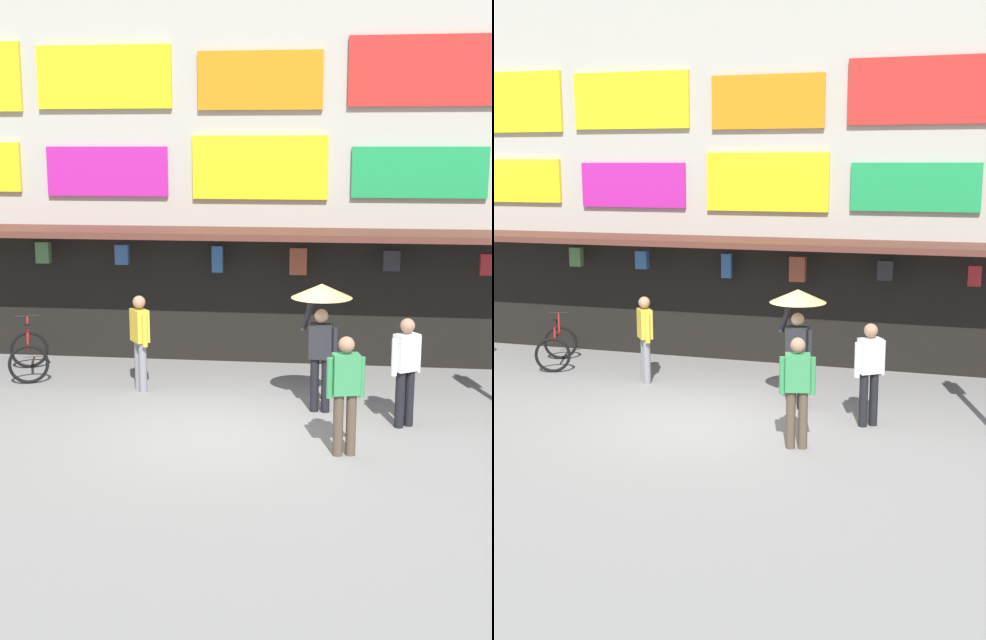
{
  "view_description": "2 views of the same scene",
  "coord_description": "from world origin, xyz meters",
  "views": [
    {
      "loc": [
        1.69,
        -11.68,
        4.19
      ],
      "look_at": [
        0.09,
        1.18,
        1.44
      ],
      "focal_mm": 46.3,
      "sensor_mm": 36.0,
      "label": 1
    },
    {
      "loc": [
        3.95,
        -11.56,
        4.13
      ],
      "look_at": [
        0.25,
        1.14,
        1.47
      ],
      "focal_mm": 43.56,
      "sensor_mm": 36.0,
      "label": 2
    }
  ],
  "objects": [
    {
      "name": "shopfront",
      "position": [
        0.0,
        4.57,
        3.96
      ],
      "size": [
        18.0,
        2.6,
        8.0
      ],
      "color": "#B2AD9E",
      "rests_on": "ground"
    },
    {
      "name": "ground_plane",
      "position": [
        0.0,
        0.0,
        0.0
      ],
      "size": [
        80.0,
        80.0,
        0.0
      ],
      "primitive_type": "plane",
      "color": "gray"
    },
    {
      "name": "pedestrian_in_black",
      "position": [
        -1.83,
        1.8,
        0.95
      ],
      "size": [
        0.39,
        0.44,
        1.68
      ],
      "color": "gray",
      "rests_on": "ground"
    },
    {
      "name": "pedestrian_in_yellow",
      "position": [
        1.7,
        -0.85,
        0.95
      ],
      "size": [
        0.52,
        0.3,
        1.68
      ],
      "color": "brown",
      "rests_on": "ground"
    },
    {
      "name": "bicycle_parked",
      "position": [
        -4.13,
        2.48,
        0.39
      ],
      "size": [
        1.09,
        1.34,
        1.05
      ],
      "color": "black",
      "rests_on": "ground"
    },
    {
      "name": "pedestrian_in_green",
      "position": [
        2.59,
        0.46,
        0.95
      ],
      "size": [
        0.45,
        0.38,
        1.68
      ],
      "color": "black",
      "rests_on": "ground"
    },
    {
      "name": "pedestrian_with_umbrella",
      "position": [
        1.3,
        1.02,
        1.64
      ],
      "size": [
        0.96,
        0.96,
        2.08
      ],
      "color": "black",
      "rests_on": "ground"
    }
  ]
}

